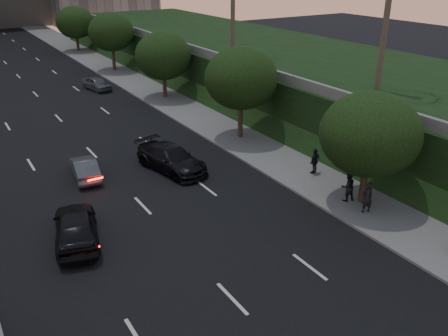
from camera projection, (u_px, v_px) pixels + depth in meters
road_surface at (65, 125)px, 38.10m from camera, size 16.00×140.00×0.02m
sidewalk_right at (179, 105)px, 43.00m from camera, size 4.50×140.00×0.15m
embankment at (295, 73)px, 46.31m from camera, size 18.00×90.00×4.00m
parapet_wall at (221, 58)px, 41.27m from camera, size 0.35×90.00×0.70m
tree_right_a at (370, 134)px, 24.32m from camera, size 5.20×5.20×6.24m
tree_right_b at (241, 78)px, 33.45m from camera, size 5.20×5.20×6.74m
tree_right_c at (163, 56)px, 43.75m from camera, size 5.20×5.20×6.24m
tree_right_d at (111, 32)px, 54.43m from camera, size 5.20×5.20×6.74m
tree_right_e at (75, 22)px, 66.29m from camera, size 5.20×5.20×6.24m
sedan_near_left at (76, 226)px, 22.14m from camera, size 3.03×5.16×1.65m
sedan_mid_left at (85, 168)px, 28.73m from camera, size 1.82×4.00×1.27m
sedan_near_right at (171, 159)px, 29.71m from camera, size 3.29×5.77×1.57m
sedan_far_right at (97, 84)px, 47.89m from camera, size 2.36×4.14×1.33m
pedestrian_a at (367, 197)px, 24.42m from camera, size 0.71×0.56×1.71m
pedestrian_b at (348, 186)px, 25.63m from camera, size 0.93×0.79×1.68m
pedestrian_c at (315, 161)px, 28.92m from camera, size 1.02×0.65×1.61m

